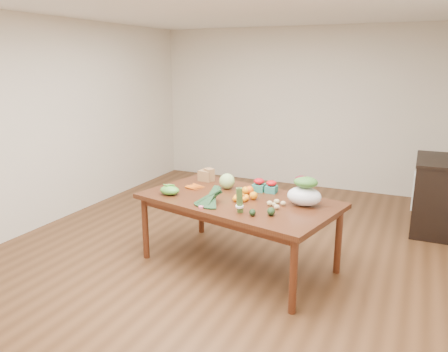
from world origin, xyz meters
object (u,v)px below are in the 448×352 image
at_px(kale_bunch, 208,198).
at_px(salad_bag, 304,193).
at_px(dining_table, 238,232).
at_px(paper_bag, 206,175).
at_px(cabinet, 435,195).
at_px(asparagus_bundle, 240,200).
at_px(cabbage, 227,181).
at_px(mandarin_cluster, 241,196).

xyz_separation_m(kale_bunch, salad_bag, (0.86, 0.40, 0.05)).
distance_m(dining_table, paper_bag, 0.90).
distance_m(cabinet, asparagus_bundle, 3.00).
relative_size(cabinet, kale_bunch, 2.55).
relative_size(cabinet, salad_bag, 3.01).
bearing_deg(cabbage, cabinet, 38.72).
bearing_deg(asparagus_bundle, salad_bag, 56.43).
xyz_separation_m(dining_table, kale_bunch, (-0.19, -0.34, 0.45)).
distance_m(cabbage, mandarin_cluster, 0.46).
height_order(mandarin_cluster, asparagus_bundle, asparagus_bundle).
height_order(mandarin_cluster, salad_bag, salad_bag).
relative_size(asparagus_bundle, salad_bag, 0.74).
height_order(dining_table, mandarin_cluster, mandarin_cluster).
bearing_deg(salad_bag, asparagus_bundle, -136.51).
height_order(cabbage, kale_bunch, cabbage).
relative_size(paper_bag, mandarin_cluster, 1.20).
distance_m(cabinet, cabbage, 2.79).
relative_size(cabinet, paper_bag, 4.73).
xyz_separation_m(paper_bag, salad_bag, (1.29, -0.42, 0.05)).
relative_size(dining_table, cabbage, 11.55).
distance_m(dining_table, asparagus_bundle, 0.67).
bearing_deg(kale_bunch, mandarin_cluster, 62.07).
relative_size(cabinet, mandarin_cluster, 5.67).
height_order(cabinet, cabbage, cabinet).
relative_size(cabbage, kale_bunch, 0.43).
xyz_separation_m(dining_table, cabinet, (1.90, 2.01, 0.10)).
height_order(paper_bag, kale_bunch, kale_bunch).
xyz_separation_m(paper_bag, mandarin_cluster, (0.67, -0.53, -0.03)).
bearing_deg(paper_bag, cabinet, 31.34).
height_order(paper_bag, asparagus_bundle, asparagus_bundle).
bearing_deg(mandarin_cluster, cabinet, 48.18).
bearing_deg(dining_table, kale_bunch, -106.59).
bearing_deg(mandarin_cluster, kale_bunch, -130.87).
relative_size(kale_bunch, asparagus_bundle, 1.60).
relative_size(paper_bag, asparagus_bundle, 0.86).
xyz_separation_m(cabinet, cabbage, (-2.16, -1.73, 0.37)).
bearing_deg(asparagus_bundle, dining_table, 126.87).
relative_size(mandarin_cluster, kale_bunch, 0.45).
bearing_deg(kale_bunch, paper_bag, 130.75).
bearing_deg(paper_bag, kale_bunch, -62.19).
relative_size(kale_bunch, salad_bag, 1.18).
bearing_deg(dining_table, cabinet, 59.54).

